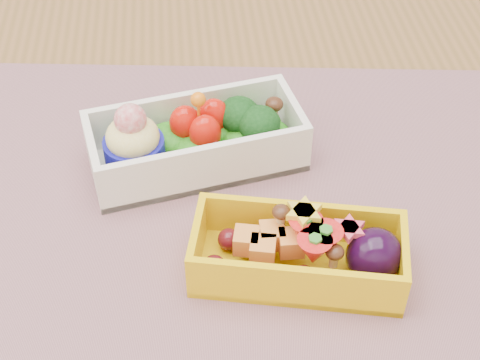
{
  "coord_description": "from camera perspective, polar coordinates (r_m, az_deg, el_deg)",
  "views": [
    {
      "loc": [
        -0.07,
        -0.44,
        1.19
      ],
      "look_at": [
        -0.03,
        -0.03,
        0.79
      ],
      "focal_mm": 54.4,
      "sensor_mm": 36.0,
      "label": 1
    }
  ],
  "objects": [
    {
      "name": "bento_white",
      "position": [
        0.63,
        -3.56,
        3.12
      ],
      "size": [
        0.2,
        0.12,
        0.08
      ],
      "rotation": [
        0.0,
        0.0,
        0.2
      ],
      "color": "white",
      "rests_on": "placemat"
    },
    {
      "name": "bento_yellow",
      "position": [
        0.55,
        4.96,
        -5.68
      ],
      "size": [
        0.17,
        0.1,
        0.05
      ],
      "rotation": [
        0.0,
        0.0,
        -0.21
      ],
      "color": "yellow",
      "rests_on": "placemat"
    },
    {
      "name": "placemat",
      "position": [
        0.6,
        -0.67,
        -3.0
      ],
      "size": [
        0.6,
        0.49,
        0.0
      ],
      "primitive_type": "cube",
      "rotation": [
        0.0,
        0.0,
        -0.12
      ],
      "color": "#8D6168",
      "rests_on": "table"
    },
    {
      "name": "table",
      "position": [
        0.7,
        2.47,
        -6.54
      ],
      "size": [
        1.2,
        0.8,
        0.75
      ],
      "color": "brown",
      "rests_on": "ground"
    }
  ]
}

